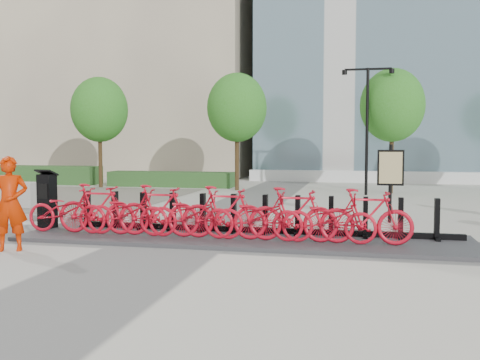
% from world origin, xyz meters
% --- Properties ---
extents(ground, '(120.00, 120.00, 0.00)m').
position_xyz_m(ground, '(0.00, 0.00, 0.00)').
color(ground, beige).
extents(hedge_a, '(10.00, 1.40, 0.90)m').
position_xyz_m(hedge_a, '(-14.00, 13.50, 0.45)').
color(hedge_a, '#1C3D17').
rests_on(hedge_a, ground).
extents(hedge_b, '(6.00, 1.20, 0.70)m').
position_xyz_m(hedge_b, '(-5.00, 13.20, 0.35)').
color(hedge_b, '#1C3D17').
rests_on(hedge_b, ground).
extents(tree_0, '(2.60, 2.60, 5.10)m').
position_xyz_m(tree_0, '(-8.00, 12.00, 3.59)').
color(tree_0, '#332311').
rests_on(tree_0, ground).
extents(tree_1, '(2.60, 2.60, 5.10)m').
position_xyz_m(tree_1, '(-1.50, 12.00, 3.59)').
color(tree_1, '#332311').
rests_on(tree_1, ground).
extents(tree_2, '(2.60, 2.60, 5.10)m').
position_xyz_m(tree_2, '(5.00, 12.00, 3.59)').
color(tree_2, '#332311').
rests_on(tree_2, ground).
extents(streetlamp, '(2.00, 0.20, 5.00)m').
position_xyz_m(streetlamp, '(4.00, 11.00, 3.13)').
color(streetlamp, black).
rests_on(streetlamp, ground).
extents(dock_pad, '(9.60, 2.40, 0.08)m').
position_xyz_m(dock_pad, '(1.30, 0.30, 0.04)').
color(dock_pad, '#39393C').
rests_on(dock_pad, ground).
extents(dock_rail_posts, '(8.02, 0.50, 0.85)m').
position_xyz_m(dock_rail_posts, '(1.36, 0.77, 0.51)').
color(dock_rail_posts, black).
rests_on(dock_rail_posts, dock_pad).
extents(bike_0, '(1.88, 0.66, 0.99)m').
position_xyz_m(bike_0, '(-2.60, -0.05, 0.57)').
color(bike_0, '#B90C1E').
rests_on(bike_0, dock_pad).
extents(bike_1, '(1.83, 0.52, 1.10)m').
position_xyz_m(bike_1, '(-1.88, -0.05, 0.63)').
color(bike_1, '#B90C1E').
rests_on(bike_1, dock_pad).
extents(bike_2, '(1.88, 0.66, 0.99)m').
position_xyz_m(bike_2, '(-1.16, -0.05, 0.57)').
color(bike_2, '#B90C1E').
rests_on(bike_2, dock_pad).
extents(bike_3, '(1.83, 0.52, 1.10)m').
position_xyz_m(bike_3, '(-0.44, -0.05, 0.63)').
color(bike_3, '#B90C1E').
rests_on(bike_3, dock_pad).
extents(bike_4, '(1.88, 0.66, 0.99)m').
position_xyz_m(bike_4, '(0.28, -0.05, 0.57)').
color(bike_4, '#B90C1E').
rests_on(bike_4, dock_pad).
extents(bike_5, '(1.83, 0.52, 1.10)m').
position_xyz_m(bike_5, '(1.00, -0.05, 0.63)').
color(bike_5, '#B90C1E').
rests_on(bike_5, dock_pad).
extents(bike_6, '(1.88, 0.66, 0.99)m').
position_xyz_m(bike_6, '(1.72, -0.05, 0.57)').
color(bike_6, '#B90C1E').
rests_on(bike_6, dock_pad).
extents(bike_7, '(1.83, 0.52, 1.10)m').
position_xyz_m(bike_7, '(2.44, -0.05, 0.63)').
color(bike_7, '#B90C1E').
rests_on(bike_7, dock_pad).
extents(bike_8, '(1.88, 0.66, 0.99)m').
position_xyz_m(bike_8, '(3.16, -0.05, 0.57)').
color(bike_8, '#B90C1E').
rests_on(bike_8, dock_pad).
extents(bike_9, '(1.83, 0.52, 1.10)m').
position_xyz_m(bike_9, '(3.88, -0.05, 0.63)').
color(bike_9, '#B90C1E').
rests_on(bike_9, dock_pad).
extents(kiosk, '(0.45, 0.39, 1.38)m').
position_xyz_m(kiosk, '(-3.40, 0.43, 0.74)').
color(kiosk, black).
rests_on(kiosk, dock_pad).
extents(worker_red, '(0.78, 0.66, 1.82)m').
position_xyz_m(worker_red, '(-2.79, -1.77, 0.91)').
color(worker_red, '#B82300').
rests_on(worker_red, ground).
extents(jersey_barrier, '(2.08, 0.60, 0.80)m').
position_xyz_m(jersey_barrier, '(-7.44, 4.52, 0.40)').
color(jersey_barrier, '#A0A0A0').
rests_on(jersey_barrier, ground).
extents(map_sign, '(0.67, 0.14, 2.03)m').
position_xyz_m(map_sign, '(4.52, 3.56, 1.35)').
color(map_sign, black).
rests_on(map_sign, ground).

